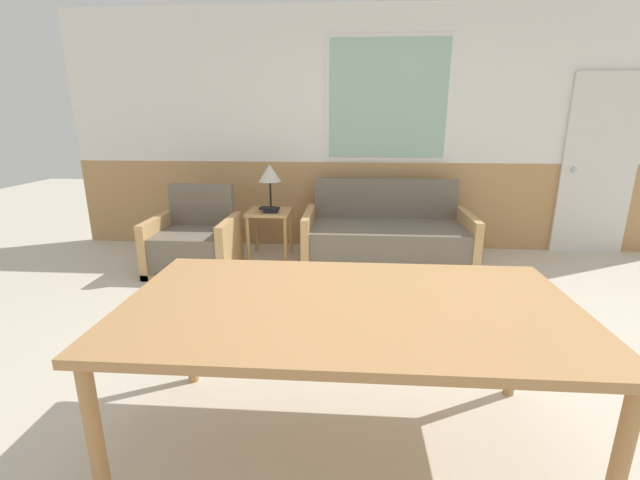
{
  "coord_description": "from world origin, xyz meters",
  "views": [
    {
      "loc": [
        -0.3,
        -2.46,
        1.53
      ],
      "look_at": [
        -0.54,
        0.92,
        0.55
      ],
      "focal_mm": 24.0,
      "sensor_mm": 36.0,
      "label": 1
    }
  ],
  "objects_px": {
    "couch": "(386,240)",
    "side_table": "(270,220)",
    "dining_table": "(349,315)",
    "table_lamp": "(270,174)",
    "armchair": "(195,245)"
  },
  "relations": [
    {
      "from": "couch",
      "to": "side_table",
      "type": "distance_m",
      "value": 1.29
    },
    {
      "from": "couch",
      "to": "table_lamp",
      "type": "xyz_separation_m",
      "value": [
        -1.28,
        0.15,
        0.67
      ]
    },
    {
      "from": "couch",
      "to": "side_table",
      "type": "xyz_separation_m",
      "value": [
        -1.28,
        0.07,
        0.18
      ]
    },
    {
      "from": "armchair",
      "to": "dining_table",
      "type": "relative_size",
      "value": 0.43
    },
    {
      "from": "couch",
      "to": "dining_table",
      "type": "bearing_deg",
      "value": -98.19
    },
    {
      "from": "side_table",
      "to": "dining_table",
      "type": "distance_m",
      "value": 2.96
    },
    {
      "from": "couch",
      "to": "dining_table",
      "type": "xyz_separation_m",
      "value": [
        -0.4,
        -2.75,
        0.44
      ]
    },
    {
      "from": "side_table",
      "to": "table_lamp",
      "type": "bearing_deg",
      "value": 87.29
    },
    {
      "from": "armchair",
      "to": "side_table",
      "type": "distance_m",
      "value": 0.84
    },
    {
      "from": "dining_table",
      "to": "side_table",
      "type": "bearing_deg",
      "value": 107.42
    },
    {
      "from": "couch",
      "to": "side_table",
      "type": "relative_size",
      "value": 3.24
    },
    {
      "from": "couch",
      "to": "armchair",
      "type": "height_order",
      "value": "couch"
    },
    {
      "from": "couch",
      "to": "armchair",
      "type": "bearing_deg",
      "value": -169.99
    },
    {
      "from": "side_table",
      "to": "dining_table",
      "type": "relative_size",
      "value": 0.28
    },
    {
      "from": "armchair",
      "to": "table_lamp",
      "type": "distance_m",
      "value": 1.1
    }
  ]
}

